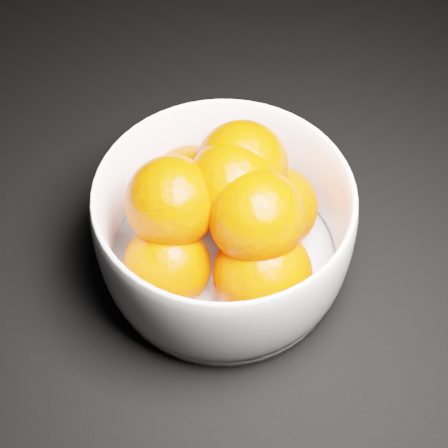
# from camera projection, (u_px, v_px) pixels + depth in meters

# --- Properties ---
(ground) EXTENTS (3.00, 3.00, 0.00)m
(ground) POSITION_uv_depth(u_px,v_px,m) (73.00, 65.00, 0.78)
(ground) COLOR black
(ground) RESTS_ON ground
(bowl) EXTENTS (0.23, 0.23, 0.11)m
(bowl) POSITION_uv_depth(u_px,v_px,m) (224.00, 228.00, 0.56)
(bowl) COLOR white
(bowl) RESTS_ON ground
(orange_pile) EXTENTS (0.17, 0.17, 0.13)m
(orange_pile) POSITION_uv_depth(u_px,v_px,m) (227.00, 213.00, 0.54)
(orange_pile) COLOR #F43F00
(orange_pile) RESTS_ON bowl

